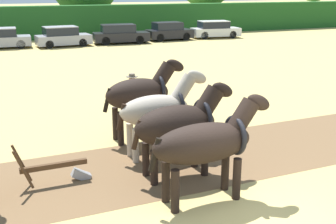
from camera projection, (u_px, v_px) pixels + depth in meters
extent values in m
cube|color=brown|center=(6.00, 192.00, 9.51)|extent=(25.95, 4.08, 0.01)
cube|color=#1E511E|center=(48.00, 22.00, 37.34)|extent=(79.90, 1.93, 2.86)
cylinder|color=brown|center=(86.00, 16.00, 44.79)|extent=(0.44, 0.44, 2.96)
cylinder|color=#4C3823|center=(205.00, 9.00, 50.17)|extent=(0.44, 0.44, 3.85)
cylinder|color=#4C3823|center=(313.00, 7.00, 53.81)|extent=(0.44, 0.44, 3.87)
ellipsoid|color=black|center=(202.00, 143.00, 8.78)|extent=(2.26, 0.94, 0.84)
cylinder|color=black|center=(225.00, 170.00, 9.51)|extent=(0.18, 0.18, 0.94)
cylinder|color=black|center=(237.00, 179.00, 9.08)|extent=(0.18, 0.18, 0.94)
cylinder|color=black|center=(166.00, 181.00, 8.96)|extent=(0.18, 0.18, 0.94)
cylinder|color=black|center=(175.00, 191.00, 8.53)|extent=(0.18, 0.18, 0.94)
cylinder|color=black|center=(242.00, 117.00, 9.01)|extent=(0.77, 0.42, 0.84)
ellipsoid|color=black|center=(258.00, 102.00, 9.07)|extent=(0.68, 0.27, 0.54)
cube|color=black|center=(250.00, 108.00, 9.02)|extent=(0.40, 0.09, 0.53)
cylinder|color=black|center=(155.00, 155.00, 8.40)|extent=(0.30, 0.13, 0.71)
torus|color=black|center=(235.00, 135.00, 9.06)|extent=(0.13, 0.87, 0.86)
ellipsoid|color=black|center=(176.00, 125.00, 10.00)|extent=(2.06, 1.06, 0.97)
cylinder|color=black|center=(195.00, 151.00, 10.74)|extent=(0.18, 0.18, 0.85)
cylinder|color=black|center=(205.00, 159.00, 10.25)|extent=(0.18, 0.18, 0.85)
cylinder|color=black|center=(146.00, 159.00, 10.24)|extent=(0.18, 0.18, 0.85)
cylinder|color=black|center=(154.00, 168.00, 9.75)|extent=(0.18, 0.18, 0.85)
cylinder|color=black|center=(208.00, 102.00, 10.19)|extent=(0.81, 0.47, 0.87)
ellipsoid|color=black|center=(222.00, 90.00, 10.26)|extent=(0.68, 0.27, 0.54)
cube|color=black|center=(215.00, 93.00, 10.19)|extent=(0.39, 0.09, 0.52)
cylinder|color=black|center=(137.00, 135.00, 9.66)|extent=(0.30, 0.13, 0.71)
torus|color=black|center=(202.00, 119.00, 10.25)|extent=(0.13, 0.98, 0.97)
ellipsoid|color=#B2A38E|center=(154.00, 110.00, 11.21)|extent=(1.96, 0.89, 0.81)
cylinder|color=#B2A38E|center=(172.00, 134.00, 11.89)|extent=(0.18, 0.18, 0.94)
cylinder|color=#B2A38E|center=(179.00, 139.00, 11.48)|extent=(0.18, 0.18, 0.94)
cylinder|color=#B2A38E|center=(130.00, 140.00, 11.42)|extent=(0.18, 0.18, 0.94)
cylinder|color=#B2A38E|center=(136.00, 145.00, 11.00)|extent=(0.18, 0.18, 0.94)
cylinder|color=#B2A38E|center=(183.00, 89.00, 11.38)|extent=(0.80, 0.40, 0.90)
ellipsoid|color=#B2A38E|center=(197.00, 77.00, 11.45)|extent=(0.68, 0.27, 0.54)
cube|color=black|center=(189.00, 83.00, 11.40)|extent=(0.43, 0.09, 0.58)
cylinder|color=black|center=(121.00, 117.00, 10.89)|extent=(0.30, 0.13, 0.71)
torus|color=black|center=(178.00, 105.00, 11.45)|extent=(0.13, 0.83, 0.83)
ellipsoid|color=black|center=(137.00, 94.00, 12.39)|extent=(1.95, 1.01, 0.92)
cylinder|color=black|center=(154.00, 119.00, 13.12)|extent=(0.18, 0.18, 1.01)
cylinder|color=black|center=(161.00, 124.00, 12.65)|extent=(0.18, 0.18, 1.01)
cylinder|color=black|center=(115.00, 124.00, 12.65)|extent=(0.18, 0.18, 1.01)
cylinder|color=black|center=(121.00, 129.00, 12.18)|extent=(0.18, 0.18, 1.01)
cylinder|color=black|center=(163.00, 76.00, 12.56)|extent=(0.80, 0.45, 0.87)
ellipsoid|color=black|center=(175.00, 65.00, 12.63)|extent=(0.68, 0.27, 0.54)
cube|color=black|center=(168.00, 69.00, 12.57)|extent=(0.40, 0.09, 0.53)
cylinder|color=black|center=(107.00, 100.00, 12.07)|extent=(0.30, 0.13, 0.71)
torus|color=black|center=(159.00, 89.00, 12.62)|extent=(0.13, 0.94, 0.94)
cube|color=#4C331E|center=(54.00, 166.00, 9.80)|extent=(1.54, 0.13, 0.12)
cube|color=#939399|center=(81.00, 175.00, 10.13)|extent=(0.49, 0.21, 0.39)
cylinder|color=#4C331E|center=(22.00, 163.00, 9.68)|extent=(0.40, 0.07, 0.96)
cylinder|color=#4C331E|center=(23.00, 170.00, 9.33)|extent=(0.40, 0.07, 0.96)
cylinder|color=#38332D|center=(132.00, 108.00, 14.60)|extent=(0.14, 0.14, 0.80)
cylinder|color=#38332D|center=(134.00, 110.00, 14.42)|extent=(0.14, 0.14, 0.80)
cube|color=#3D5184|center=(132.00, 90.00, 14.31)|extent=(0.23, 0.48, 0.57)
sphere|color=tan|center=(132.00, 79.00, 14.20)|extent=(0.22, 0.22, 0.22)
cylinder|color=#3D5184|center=(129.00, 89.00, 14.56)|extent=(0.09, 0.09, 0.53)
cylinder|color=#3D5184|center=(135.00, 92.00, 14.08)|extent=(0.09, 0.09, 0.53)
cylinder|color=#665B4C|center=(132.00, 77.00, 14.18)|extent=(0.41, 0.41, 0.02)
cylinder|color=#665B4C|center=(132.00, 75.00, 14.17)|extent=(0.21, 0.21, 0.10)
cube|color=#9E9EA8|center=(3.00, 41.00, 31.68)|extent=(4.07, 1.96, 0.70)
cylinder|color=black|center=(20.00, 42.00, 32.88)|extent=(0.66, 0.24, 0.66)
cylinder|color=black|center=(21.00, 44.00, 31.42)|extent=(0.66, 0.24, 0.66)
cube|color=#9E9EA8|center=(64.00, 40.00, 32.71)|extent=(4.25, 2.18, 0.71)
cube|color=black|center=(60.00, 31.00, 32.43)|extent=(2.60, 1.85, 0.60)
cube|color=#9E9EA8|center=(60.00, 27.00, 32.34)|extent=(2.60, 1.85, 0.06)
cylinder|color=black|center=(77.00, 40.00, 34.01)|extent=(0.63, 0.27, 0.61)
cylinder|color=black|center=(83.00, 43.00, 32.63)|extent=(0.63, 0.27, 0.61)
cylinder|color=black|center=(45.00, 42.00, 32.91)|extent=(0.63, 0.27, 0.61)
cylinder|color=black|center=(49.00, 44.00, 31.53)|extent=(0.63, 0.27, 0.61)
cube|color=black|center=(121.00, 37.00, 34.36)|extent=(4.59, 2.13, 0.71)
cube|color=black|center=(118.00, 29.00, 34.11)|extent=(2.80, 1.80, 0.59)
cube|color=black|center=(118.00, 25.00, 34.02)|extent=(2.80, 1.80, 0.06)
cylinder|color=black|center=(136.00, 38.00, 35.49)|extent=(0.69, 0.28, 0.67)
cylinder|color=black|center=(140.00, 40.00, 34.10)|extent=(0.69, 0.28, 0.67)
cylinder|color=black|center=(103.00, 39.00, 34.73)|extent=(0.69, 0.28, 0.67)
cylinder|color=black|center=(106.00, 41.00, 33.34)|extent=(0.69, 0.28, 0.67)
cube|color=black|center=(170.00, 34.00, 36.58)|extent=(3.97, 1.92, 0.71)
cube|color=black|center=(167.00, 26.00, 36.32)|extent=(2.40, 1.70, 0.58)
cube|color=black|center=(167.00, 22.00, 36.23)|extent=(2.40, 1.70, 0.06)
cylinder|color=black|center=(178.00, 35.00, 37.81)|extent=(0.68, 0.23, 0.68)
cylinder|color=black|center=(186.00, 36.00, 36.39)|extent=(0.68, 0.23, 0.68)
cylinder|color=black|center=(153.00, 36.00, 36.89)|extent=(0.68, 0.23, 0.68)
cylinder|color=black|center=(160.00, 38.00, 35.47)|extent=(0.68, 0.23, 0.68)
cube|color=silver|center=(216.00, 32.00, 38.13)|extent=(4.51, 2.22, 0.71)
cube|color=black|center=(214.00, 25.00, 37.89)|extent=(2.77, 1.85, 0.58)
cube|color=silver|center=(214.00, 21.00, 37.80)|extent=(2.77, 1.85, 0.06)
cylinder|color=black|center=(226.00, 33.00, 39.23)|extent=(0.69, 0.30, 0.67)
cylinder|color=black|center=(233.00, 35.00, 37.83)|extent=(0.69, 0.30, 0.67)
cylinder|color=black|center=(199.00, 34.00, 38.55)|extent=(0.69, 0.30, 0.67)
cylinder|color=black|center=(204.00, 35.00, 37.15)|extent=(0.69, 0.30, 0.67)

